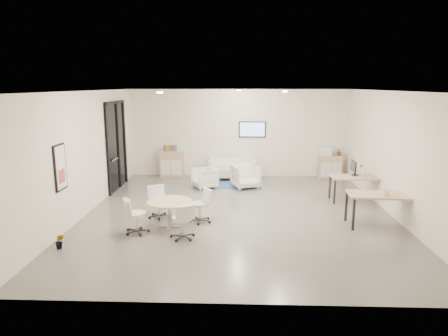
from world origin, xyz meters
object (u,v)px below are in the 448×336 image
sideboard_left (172,164)px  sideboard_right (330,167)px  desk_rear (356,179)px  round_table (169,205)px  armchair_left (205,177)px  loveseat (232,169)px  armchair_right (246,175)px  desk_front (381,197)px

sideboard_left → sideboard_right: size_ratio=1.16×
desk_rear → round_table: size_ratio=1.36×
armchair_left → desk_rear: bearing=44.6°
armchair_left → round_table: (-0.52, -3.76, 0.20)m
sideboard_right → round_table: bearing=-132.7°
loveseat → desk_rear: 4.63m
sideboard_right → armchair_right: 3.48m
sideboard_left → armchair_left: 2.11m
sideboard_left → round_table: (0.84, -5.37, 0.09)m
loveseat → desk_rear: bearing=-40.7°
loveseat → armchair_right: armchair_right is taller
desk_rear → desk_front: desk_front is taller
desk_front → round_table: size_ratio=1.48×
loveseat → desk_rear: size_ratio=1.19×
loveseat → sideboard_right: bearing=0.4°
sideboard_right → loveseat: (-3.58, -0.20, -0.07)m
desk_rear → round_table: desk_rear is taller
sideboard_left → armchair_right: sideboard_left is taller
sideboard_left → armchair_right: bearing=-29.6°
armchair_right → round_table: (-1.88, -3.83, 0.15)m
sideboard_right → loveseat: sideboard_right is taller
sideboard_left → round_table: sideboard_left is taller
loveseat → desk_front: size_ratio=1.10×
sideboard_left → round_table: 5.44m
armchair_right → round_table: 4.27m
armchair_left → sideboard_right: bearing=81.9°
armchair_left → desk_front: desk_front is taller
desk_front → round_table: 5.05m
armchair_left → desk_front: bearing=24.2°
loveseat → desk_rear: (3.64, -2.83, 0.33)m
loveseat → round_table: (-1.40, -5.19, 0.22)m
sideboard_left → desk_front: sideboard_left is taller
sideboard_right → desk_front: (0.06, -5.12, 0.30)m
sideboard_right → desk_rear: 3.05m
armchair_left → desk_front: (4.52, -3.49, 0.35)m
sideboard_left → sideboard_right: bearing=0.2°
armchair_right → desk_rear: (3.17, -1.47, 0.26)m
armchair_left → armchair_right: size_ratio=0.87×
sideboard_right → armchair_left: (-4.46, -1.63, -0.05)m
loveseat → armchair_left: loveseat is taller
desk_front → sideboard_right: bearing=94.7°
armchair_right → desk_front: size_ratio=0.52×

